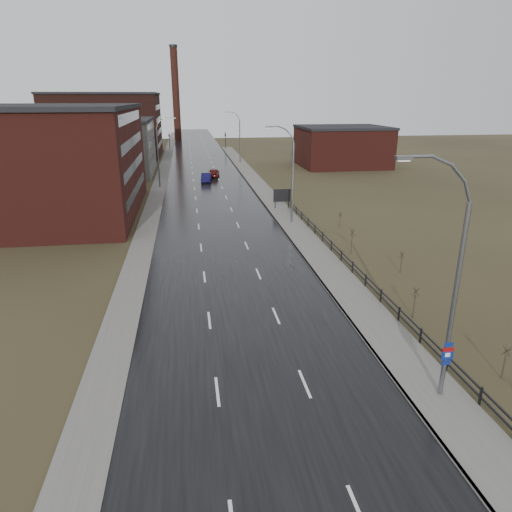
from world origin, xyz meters
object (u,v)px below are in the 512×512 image
object	(u,v)px
billboard	(282,196)
car_far	(214,173)
car_near	(206,178)
streetlight_main	(450,287)

from	to	relation	value
billboard	car_far	xyz separation A→B (m)	(-7.51, 27.49, -1.00)
billboard	car_near	bearing A→B (deg)	112.47
car_far	streetlight_main	bearing A→B (deg)	103.09
billboard	car_far	world-z (taller)	billboard
billboard	car_far	size ratio (longest dim) A/B	0.57
car_near	car_far	size ratio (longest dim) A/B	1.00
streetlight_main	car_near	size ratio (longest dim) A/B	2.50
billboard	car_near	xyz separation A→B (m)	(-9.18, 22.18, -1.03)
car_far	car_near	bearing A→B (deg)	79.94
billboard	car_far	bearing A→B (deg)	105.28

